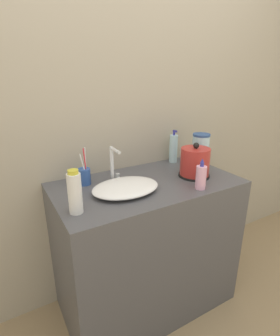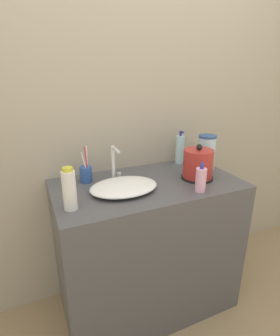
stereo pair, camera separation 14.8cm
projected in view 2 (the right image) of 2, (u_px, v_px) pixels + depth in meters
name	position (u px, v px, depth m)	size (l,w,h in m)	color
ground_plane	(168.00, 336.00, 1.59)	(12.00, 12.00, 0.00)	#997F5B
wall_back	(127.00, 106.00, 1.68)	(6.00, 0.04, 2.60)	#ADA38E
vanity_counter	(147.00, 246.00, 1.69)	(1.09, 0.60, 0.89)	#4C4C51
sink_basin	(124.00, 187.00, 1.43)	(0.38, 0.28, 0.05)	white
faucet	(115.00, 162.00, 1.54)	(0.06, 0.12, 0.21)	silver
electric_kettle	(198.00, 165.00, 1.58)	(0.19, 0.19, 0.22)	black
toothbrush_cup	(86.00, 174.00, 1.54)	(0.07, 0.07, 0.22)	#2D519E
lotion_bottle	(180.00, 149.00, 1.84)	(0.06, 0.06, 0.23)	silver
shampoo_bottle	(69.00, 190.00, 1.21)	(0.06, 0.06, 0.21)	white
mouthwash_bottle	(201.00, 179.00, 1.41)	(0.06, 0.06, 0.18)	#EAA8C6
water_pitcher	(206.00, 152.00, 1.73)	(0.12, 0.12, 0.23)	#B2DBEA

